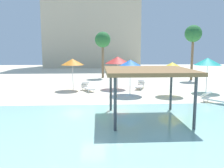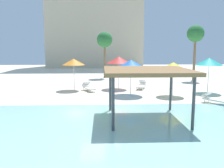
% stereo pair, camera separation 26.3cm
% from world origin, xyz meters
% --- Properties ---
extents(ground_plane, '(80.00, 80.00, 0.00)m').
position_xyz_m(ground_plane, '(0.00, 0.00, 0.00)').
color(ground_plane, beige).
extents(lagoon_water, '(44.00, 13.50, 0.04)m').
position_xyz_m(lagoon_water, '(0.00, -5.25, 0.02)').
color(lagoon_water, '#99D1C6').
rests_on(lagoon_water, ground).
extents(shade_pavilion, '(4.23, 4.23, 2.60)m').
position_xyz_m(shade_pavilion, '(2.25, -1.70, 2.44)').
color(shade_pavilion, '#42474C').
rests_on(shade_pavilion, ground).
extents(beach_umbrella_teal_2, '(2.19, 2.19, 2.85)m').
position_xyz_m(beach_umbrella_teal_2, '(8.77, 5.74, 2.55)').
color(beach_umbrella_teal_2, silver).
rests_on(beach_umbrella_teal_2, ground).
extents(beach_umbrella_blue_3, '(2.50, 2.50, 2.74)m').
position_xyz_m(beach_umbrella_blue_3, '(2.27, 4.97, 2.40)').
color(beach_umbrella_blue_3, silver).
rests_on(beach_umbrella_blue_3, ground).
extents(beach_umbrella_red_4, '(2.25, 2.25, 2.89)m').
position_xyz_m(beach_umbrella_red_4, '(1.54, 8.01, 2.58)').
color(beach_umbrella_red_4, silver).
rests_on(beach_umbrella_red_4, ground).
extents(beach_umbrella_orange_5, '(1.97, 1.97, 2.73)m').
position_xyz_m(beach_umbrella_orange_5, '(-2.42, 7.49, 2.45)').
color(beach_umbrella_orange_5, silver).
rests_on(beach_umbrella_orange_5, ground).
extents(beach_umbrella_yellow_6, '(2.07, 2.07, 2.57)m').
position_xyz_m(beach_umbrella_yellow_6, '(5.45, 4.49, 2.28)').
color(beach_umbrella_yellow_6, silver).
rests_on(beach_umbrella_yellow_6, ground).
extents(lounge_chair_0, '(1.20, 1.99, 0.74)m').
position_xyz_m(lounge_chair_0, '(3.57, 7.75, 0.33)').
color(lounge_chair_0, white).
rests_on(lounge_chair_0, ground).
extents(lounge_chair_1, '(1.57, 1.90, 0.74)m').
position_xyz_m(lounge_chair_1, '(7.40, 1.62, 0.33)').
color(lounge_chair_1, white).
rests_on(lounge_chair_1, ground).
extents(lounge_chair_2, '(1.30, 1.98, 0.74)m').
position_xyz_m(lounge_chair_2, '(-1.15, 6.90, 0.33)').
color(lounge_chair_2, white).
rests_on(lounge_chair_2, ground).
extents(palm_tree_0, '(1.90, 1.90, 6.20)m').
position_xyz_m(palm_tree_0, '(10.50, 13.39, 5.10)').
color(palm_tree_0, brown).
rests_on(palm_tree_0, ground).
extents(palm_tree_1, '(1.90, 1.90, 5.61)m').
position_xyz_m(palm_tree_1, '(0.39, 16.20, 4.54)').
color(palm_tree_1, brown).
rests_on(palm_tree_1, ground).
extents(hotel_block_0, '(17.88, 8.41, 21.94)m').
position_xyz_m(hotel_block_0, '(-1.27, 34.87, 10.97)').
color(hotel_block_0, beige).
rests_on(hotel_block_0, ground).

